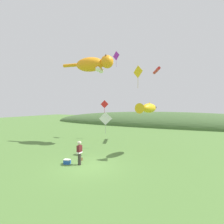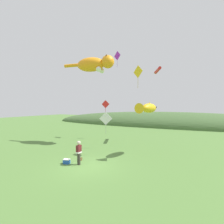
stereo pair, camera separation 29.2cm
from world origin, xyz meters
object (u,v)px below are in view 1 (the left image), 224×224
kite_diamond_gold (138,72)px  kite_diamond_white (105,119)px  kite_giant_cat (94,64)px  kite_fish_windsock (148,108)px  festival_attendant (79,152)px  kite_diamond_violet (116,56)px  kite_diamond_red (105,104)px  kite_spool (81,159)px  kite_tube_streamer (157,71)px  picnic_cooler (67,162)px

kite_diamond_gold → kite_diamond_white: bearing=168.3°
kite_giant_cat → kite_fish_windsock: 9.35m
festival_attendant → kite_diamond_gold: size_ratio=0.86×
kite_fish_windsock → kite_diamond_white: (-4.65, 0.70, -1.15)m
kite_diamond_violet → kite_diamond_gold: bearing=-52.8°
kite_diamond_red → kite_diamond_white: size_ratio=0.88×
kite_spool → kite_diamond_red: kite_diamond_red is taller
kite_giant_cat → kite_diamond_violet: bearing=78.6°
kite_diamond_violet → kite_tube_streamer: bearing=-1.2°
kite_spool → picnic_cooler: size_ratio=0.51×
festival_attendant → kite_tube_streamer: size_ratio=0.61×
picnic_cooler → kite_diamond_red: bearing=103.2°
picnic_cooler → kite_giant_cat: 12.33m
kite_diamond_red → kite_spool: bearing=-72.6°
kite_diamond_white → kite_diamond_violet: (-1.74, 6.49, 8.42)m
kite_spool → kite_diamond_violet: 16.07m
kite_spool → kite_fish_windsock: size_ratio=0.08×
festival_attendant → kite_fish_windsock: bearing=51.4°
kite_giant_cat → kite_diamond_gold: (6.43, -2.73, -1.94)m
kite_diamond_white → kite_giant_cat: bearing=143.8°
kite_tube_streamer → kite_diamond_white: bearing=-121.8°
kite_giant_cat → kite_diamond_white: 7.16m
kite_spool → kite_diamond_violet: bearing=100.1°
kite_fish_windsock → kite_diamond_gold: size_ratio=1.61×
kite_giant_cat → kite_fish_windsock: (7.31, -2.64, -5.21)m
kite_spool → kite_tube_streamer: kite_tube_streamer is taller
picnic_cooler → kite_tube_streamer: kite_tube_streamer is taller
kite_fish_windsock → kite_diamond_violet: size_ratio=1.50×
festival_attendant → kite_diamond_gold: (3.01, 4.78, 6.56)m
festival_attendant → kite_spool: (-0.50, 0.87, -0.82)m
kite_tube_streamer → kite_diamond_violet: 6.25m
picnic_cooler → kite_giant_cat: size_ratio=0.08×
kite_spool → kite_diamond_gold: size_ratio=0.13×
kite_diamond_gold → kite_diamond_red: size_ratio=1.03×
kite_spool → kite_fish_windsock: 7.21m
festival_attendant → kite_diamond_red: (-3.46, 10.34, 3.70)m
picnic_cooler → kite_diamond_white: 6.50m
kite_giant_cat → kite_diamond_violet: (0.92, 4.55, 2.06)m
picnic_cooler → kite_spool: bearing=67.1°
kite_spool → kite_diamond_gold: bearing=48.1°
kite_diamond_gold → kite_diamond_violet: (-5.51, 7.27, 4.00)m
kite_tube_streamer → kite_diamond_white: (-3.94, -6.37, -5.83)m
kite_giant_cat → kite_diamond_white: size_ratio=2.89×
kite_spool → kite_diamond_violet: (-2.00, 11.18, 11.38)m
kite_diamond_white → festival_attendant: bearing=-82.2°
kite_spool → kite_diamond_red: bearing=107.4°
kite_giant_cat → kite_diamond_white: bearing=-36.2°
kite_diamond_gold → kite_diamond_violet: kite_diamond_violet is taller
festival_attendant → kite_diamond_red: kite_diamond_red is taller
kite_fish_windsock → kite_diamond_violet: kite_diamond_violet is taller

